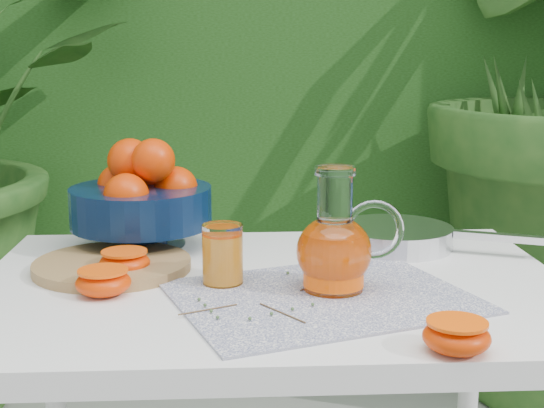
{
  "coord_description": "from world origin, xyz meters",
  "views": [
    {
      "loc": [
        -0.07,
        -1.22,
        1.14
      ],
      "look_at": [
        0.0,
        0.02,
        0.88
      ],
      "focal_mm": 50.0,
      "sensor_mm": 36.0,
      "label": 1
    }
  ],
  "objects": [
    {
      "name": "cutting_board",
      "position": [
        -0.28,
        0.09,
        0.76
      ],
      "size": [
        0.34,
        0.34,
        0.02
      ],
      "primitive_type": "cylinder",
      "rotation": [
        0.0,
        0.0,
        0.26
      ],
      "color": "#986D44",
      "rests_on": "white_table"
    },
    {
      "name": "saute_pan",
      "position": [
        0.26,
        0.22,
        0.77
      ],
      "size": [
        0.42,
        0.3,
        0.04
      ],
      "color": "silver",
      "rests_on": "white_table"
    },
    {
      "name": "white_table",
      "position": [
        0.0,
        0.0,
        0.67
      ],
      "size": [
        1.0,
        0.7,
        0.75
      ],
      "color": "white",
      "rests_on": "ground"
    },
    {
      "name": "fruit_bowl",
      "position": [
        -0.24,
        0.25,
        0.85
      ],
      "size": [
        0.34,
        0.34,
        0.22
      ],
      "color": "black",
      "rests_on": "white_table"
    },
    {
      "name": "thyme_sprigs",
      "position": [
        -0.0,
        -0.11,
        0.76
      ],
      "size": [
        0.29,
        0.24,
        0.01
      ],
      "color": "brown",
      "rests_on": "white_table"
    },
    {
      "name": "orange_halves",
      "position": [
        -0.1,
        -0.1,
        0.77
      ],
      "size": [
        0.61,
        0.49,
        0.04
      ],
      "color": "red",
      "rests_on": "white_table"
    },
    {
      "name": "juice_tumbler",
      "position": [
        -0.08,
        -0.01,
        0.8
      ],
      "size": [
        0.08,
        0.08,
        0.1
      ],
      "color": "white",
      "rests_on": "white_table"
    },
    {
      "name": "hedge_backdrop",
      "position": [
        0.06,
        2.06,
        1.19
      ],
      "size": [
        8.0,
        1.65,
        2.5
      ],
      "color": "#204914",
      "rests_on": "ground"
    },
    {
      "name": "juice_pitcher",
      "position": [
        0.1,
        -0.06,
        0.82
      ],
      "size": [
        0.18,
        0.13,
        0.2
      ],
      "color": "white",
      "rests_on": "white_table"
    },
    {
      "name": "placemat",
      "position": [
        0.07,
        -0.09,
        0.75
      ],
      "size": [
        0.54,
        0.48,
        0.0
      ],
      "primitive_type": "cube",
      "rotation": [
        0.0,
        0.0,
        0.34
      ],
      "color": "#0D174D",
      "rests_on": "white_table"
    }
  ]
}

